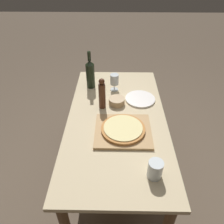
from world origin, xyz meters
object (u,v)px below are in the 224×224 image
at_px(pizza, 123,129).
at_px(wine_bottle, 90,74).
at_px(small_bowl, 116,101).
at_px(pepper_mill, 102,94).
at_px(wine_glass, 114,80).

distance_m(pizza, wine_bottle, 0.65).
relative_size(wine_bottle, small_bowl, 2.60).
xyz_separation_m(pizza, wine_bottle, (-0.27, 0.58, 0.10)).
bearing_deg(small_bowl, wine_bottle, 131.38).
relative_size(wine_bottle, pepper_mill, 1.31).
bearing_deg(small_bowl, pizza, -81.76).
bearing_deg(pizza, small_bowl, 98.24).
height_order(pepper_mill, small_bowl, pepper_mill).
relative_size(pepper_mill, wine_glass, 1.70).
bearing_deg(pizza, wine_glass, 96.84).
relative_size(pizza, wine_glass, 2.02).
height_order(wine_bottle, small_bowl, wine_bottle).
bearing_deg(pizza, wine_bottle, 115.09).
bearing_deg(wine_bottle, small_bowl, -48.62).
distance_m(pepper_mill, wine_glass, 0.27).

